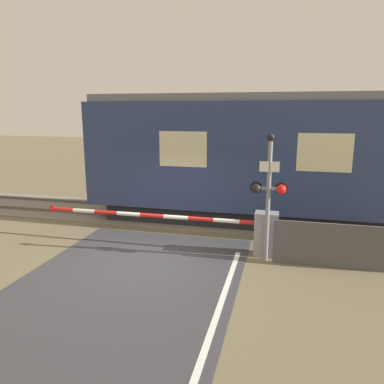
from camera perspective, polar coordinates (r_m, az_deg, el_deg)
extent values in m
plane|color=#6B6047|center=(9.73, -6.64, -10.23)|extent=(80.00, 80.00, 0.00)
cube|color=slate|center=(13.46, -0.46, -3.65)|extent=(36.00, 3.20, 0.03)
cube|color=#595451|center=(12.77, -1.27, -4.23)|extent=(36.00, 0.08, 0.10)
cube|color=#595451|center=(14.12, 0.27, -2.62)|extent=(36.00, 0.08, 0.10)
cube|color=black|center=(13.03, 18.29, -3.52)|extent=(13.87, 2.38, 0.60)
cube|color=navy|center=(12.66, 18.90, 5.22)|extent=(15.08, 2.81, 3.40)
cube|color=slate|center=(12.58, 19.49, 13.46)|extent=(14.78, 2.58, 0.24)
cube|color=beige|center=(11.23, 19.56, 5.66)|extent=(1.51, 0.02, 1.09)
cube|color=beige|center=(11.59, -1.41, 6.55)|extent=(1.51, 0.02, 1.09)
cube|color=gray|center=(9.99, 11.22, -6.27)|extent=(0.60, 0.44, 1.15)
cylinder|color=gray|center=(9.90, 11.28, -4.75)|extent=(0.16, 0.16, 0.18)
cylinder|color=red|center=(9.92, 9.27, -4.64)|extent=(0.70, 0.11, 0.11)
cylinder|color=white|center=(10.00, 5.27, -4.40)|extent=(0.70, 0.11, 0.11)
cylinder|color=red|center=(10.12, 1.35, -4.14)|extent=(0.70, 0.11, 0.11)
cylinder|color=white|center=(10.29, -2.45, -3.87)|extent=(0.70, 0.11, 0.11)
cylinder|color=red|center=(10.50, -6.12, -3.60)|extent=(0.70, 0.11, 0.11)
cylinder|color=white|center=(10.75, -9.62, -3.32)|extent=(0.70, 0.11, 0.11)
cylinder|color=red|center=(11.05, -12.95, -3.04)|extent=(0.70, 0.11, 0.11)
cylinder|color=white|center=(11.37, -16.09, -2.78)|extent=(0.70, 0.11, 0.11)
cylinder|color=red|center=(11.73, -19.05, -2.51)|extent=(0.70, 0.11, 0.11)
cylinder|color=red|center=(11.92, -20.46, -2.39)|extent=(0.20, 0.02, 0.20)
cylinder|color=gray|center=(9.39, 11.50, -1.60)|extent=(0.11, 0.11, 3.00)
cube|color=gray|center=(9.31, 11.59, 0.55)|extent=(0.73, 0.07, 0.07)
sphere|color=black|center=(9.28, 9.71, 0.58)|extent=(0.24, 0.24, 0.24)
sphere|color=red|center=(9.26, 13.45, 0.39)|extent=(0.24, 0.24, 0.24)
cylinder|color=black|center=(9.39, 9.76, 0.71)|extent=(0.30, 0.06, 0.30)
cylinder|color=black|center=(9.37, 13.46, 0.52)|extent=(0.30, 0.06, 0.30)
cube|color=white|center=(9.18, 11.73, 3.80)|extent=(0.47, 0.02, 0.25)
sphere|color=black|center=(9.15, 11.93, 8.17)|extent=(0.18, 0.18, 0.18)
cube|color=#4C4C51|center=(9.64, 20.15, -7.66)|extent=(2.62, 0.06, 1.10)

